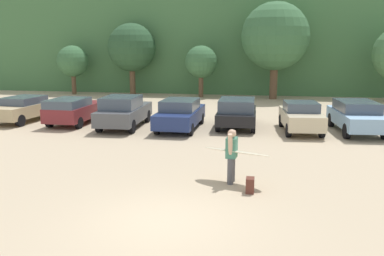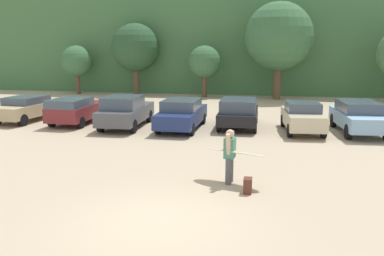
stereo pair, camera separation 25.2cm
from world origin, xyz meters
name	(u,v)px [view 1 (the left image)]	position (x,y,z in m)	size (l,w,h in m)	color
ground_plane	(162,222)	(0.00, 0.00, 0.00)	(120.00, 120.00, 0.00)	tan
hillside_ridge	(242,46)	(0.00, 33.07, 4.24)	(108.00, 12.00, 8.47)	#427042
tree_ridge_back	(73,61)	(-14.34, 25.26, 2.88)	(2.72, 2.72, 4.26)	brown
tree_center_right	(132,48)	(-9.07, 25.74, 4.06)	(4.13, 4.13, 6.15)	brown
tree_left	(201,62)	(-2.90, 25.06, 2.90)	(2.67, 2.67, 4.26)	brown
tree_center	(275,37)	(3.04, 24.80, 4.94)	(5.35, 5.35, 7.64)	brown
parked_car_tan	(23,108)	(-11.09, 12.00, 0.76)	(2.22, 4.25, 1.40)	tan
parked_car_maroon	(74,110)	(-7.87, 11.75, 0.79)	(1.96, 4.17, 1.48)	maroon
parked_car_dark_gray	(124,111)	(-4.87, 11.27, 0.86)	(2.02, 4.72, 1.69)	#4C4F54
parked_car_navy	(180,114)	(-1.88, 11.42, 0.79)	(1.94, 4.68, 1.54)	navy
parked_car_black	(237,112)	(0.97, 12.32, 0.82)	(2.04, 4.22, 1.52)	black
parked_car_champagne	(301,116)	(4.18, 11.73, 0.78)	(2.06, 4.07, 1.50)	beige
parked_car_sky_blue	(357,116)	(6.87, 12.04, 0.84)	(2.28, 4.67, 1.55)	#84ADD1
person_adult	(232,153)	(1.42, 3.24, 0.97)	(0.36, 0.74, 1.71)	#4C4C51
surfboard_cream	(236,152)	(1.56, 3.31, 1.00)	(2.32, 1.38, 0.21)	beige
backpack_dropped	(250,185)	(2.04, 2.43, 0.22)	(0.24, 0.34, 0.45)	#592D23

